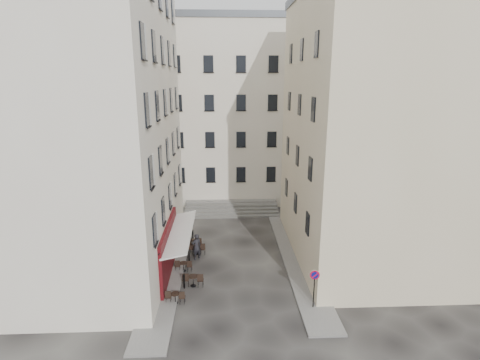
{
  "coord_description": "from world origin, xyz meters",
  "views": [
    {
      "loc": [
        -0.68,
        -21.97,
        12.7
      ],
      "look_at": [
        0.46,
        4.0,
        5.64
      ],
      "focal_mm": 28.0,
      "sensor_mm": 36.0,
      "label": 1
    }
  ],
  "objects": [
    {
      "name": "stone_steps",
      "position": [
        0.0,
        12.57,
        0.4
      ],
      "size": [
        9.0,
        3.15,
        0.8
      ],
      "color": "#595754",
      "rests_on": "ground"
    },
    {
      "name": "pedestrian",
      "position": [
        -2.73,
        2.94,
        0.97
      ],
      "size": [
        0.85,
        0.77,
        1.95
      ],
      "primitive_type": "imported",
      "rotation": [
        0.0,
        0.0,
        3.69
      ],
      "color": "black",
      "rests_on": "ground"
    },
    {
      "name": "bollard_near",
      "position": [
        -3.25,
        -1.0,
        0.53
      ],
      "size": [
        0.12,
        0.12,
        0.98
      ],
      "color": "black",
      "rests_on": "ground"
    },
    {
      "name": "cafe_storefront",
      "position": [
        -4.32,
        1.0,
        1.88
      ],
      "size": [
        1.74,
        7.3,
        3.5
      ],
      "color": "#470A0E",
      "rests_on": "ground"
    },
    {
      "name": "sidewalk_right",
      "position": [
        4.5,
        3.0,
        0.06
      ],
      "size": [
        2.0,
        18.0,
        0.12
      ],
      "primitive_type": "cube",
      "color": "slate",
      "rests_on": "ground"
    },
    {
      "name": "bistro_table_c",
      "position": [
        -3.5,
        1.15,
        0.42
      ],
      "size": [
        1.16,
        0.54,
        0.82
      ],
      "color": "black",
      "rests_on": "ground"
    },
    {
      "name": "building_left",
      "position": [
        -10.5,
        3.0,
        10.31
      ],
      "size": [
        12.2,
        16.2,
        20.6
      ],
      "color": "beige",
      "rests_on": "ground"
    },
    {
      "name": "ground",
      "position": [
        0.0,
        0.0,
        0.0
      ],
      "size": [
        90.0,
        90.0,
        0.0
      ],
      "primitive_type": "plane",
      "color": "black",
      "rests_on": "ground"
    },
    {
      "name": "building_right",
      "position": [
        10.5,
        3.5,
        9.31
      ],
      "size": [
        12.2,
        14.2,
        18.6
      ],
      "color": "beige",
      "rests_on": "ground"
    },
    {
      "name": "bistro_table_b",
      "position": [
        -2.7,
        -0.8,
        0.47
      ],
      "size": [
        1.3,
        0.61,
        0.91
      ],
      "color": "black",
      "rests_on": "ground"
    },
    {
      "name": "sidewalk_left",
      "position": [
        -4.5,
        4.0,
        0.06
      ],
      "size": [
        2.0,
        22.0,
        0.12
      ],
      "primitive_type": "cube",
      "color": "slate",
      "rests_on": "ground"
    },
    {
      "name": "bollard_far",
      "position": [
        -3.25,
        6.0,
        0.53
      ],
      "size": [
        0.12,
        0.12,
        0.98
      ],
      "color": "black",
      "rests_on": "ground"
    },
    {
      "name": "bollard_mid",
      "position": [
        -3.25,
        2.5,
        0.53
      ],
      "size": [
        0.12,
        0.12,
        0.98
      ],
      "color": "black",
      "rests_on": "ground"
    },
    {
      "name": "bistro_table_e",
      "position": [
        -3.04,
        4.88,
        0.41
      ],
      "size": [
        1.13,
        0.53,
        0.79
      ],
      "color": "black",
      "rests_on": "ground"
    },
    {
      "name": "bistro_table_d",
      "position": [
        -2.78,
        3.69,
        0.46
      ],
      "size": [
        1.27,
        0.6,
        0.89
      ],
      "color": "black",
      "rests_on": "ground"
    },
    {
      "name": "building_back",
      "position": [
        -1.0,
        19.0,
        9.31
      ],
      "size": [
        18.2,
        10.2,
        18.6
      ],
      "color": "beige",
      "rests_on": "ground"
    },
    {
      "name": "no_parking_sign",
      "position": [
        4.3,
        -3.51,
        1.72
      ],
      "size": [
        0.55,
        0.12,
        2.42
      ],
      "rotation": [
        0.0,
        0.0,
        -0.12
      ],
      "color": "black",
      "rests_on": "ground"
    },
    {
      "name": "bistro_table_a",
      "position": [
        -3.6,
        -2.6,
        0.41
      ],
      "size": [
        1.15,
        0.54,
        0.81
      ],
      "color": "black",
      "rests_on": "ground"
    }
  ]
}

